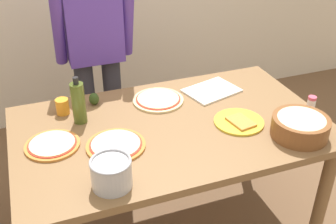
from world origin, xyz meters
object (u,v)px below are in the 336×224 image
object	(u,v)px
pizza_raw_on_board	(158,100)
pizza_cooked_on_tray	(52,145)
steel_pot	(111,173)
cup_orange	(62,106)
pizza_second_cooked	(116,145)
plate_with_slice	(239,122)
dining_table	(171,139)
olive_oil_bottle	(79,103)
avocado	(94,99)
popcorn_bowl	(300,125)
cutting_board_white	(212,91)
person_cook	(95,46)
salt_shaker	(311,105)

from	to	relation	value
pizza_raw_on_board	pizza_cooked_on_tray	world-z (taller)	same
steel_pot	cup_orange	bearing A→B (deg)	99.49
pizza_second_cooked	cup_orange	size ratio (longest dim) A/B	3.35
pizza_raw_on_board	steel_pot	world-z (taller)	steel_pot
pizza_cooked_on_tray	plate_with_slice	world-z (taller)	plate_with_slice
steel_pot	dining_table	bearing A→B (deg)	41.43
olive_oil_bottle	avocado	xyz separation A→B (m)	(0.10, 0.15, -0.08)
dining_table	cup_orange	world-z (taller)	cup_orange
pizza_raw_on_board	pizza_second_cooked	size ratio (longest dim) A/B	1.01
popcorn_bowl	cutting_board_white	bearing A→B (deg)	109.91
person_cook	pizza_raw_on_board	size ratio (longest dim) A/B	5.63
person_cook	pizza_second_cooked	bearing A→B (deg)	-95.97
person_cook	popcorn_bowl	bearing A→B (deg)	-53.59
popcorn_bowl	salt_shaker	distance (m)	0.23
cutting_board_white	dining_table	bearing A→B (deg)	-143.68
popcorn_bowl	salt_shaker	size ratio (longest dim) A/B	2.64
olive_oil_bottle	cup_orange	distance (m)	0.15
pizza_second_cooked	avocado	distance (m)	0.44
plate_with_slice	avocado	xyz separation A→B (m)	(-0.66, 0.45, 0.03)
steel_pot	pizza_raw_on_board	bearing A→B (deg)	55.84
avocado	dining_table	bearing A→B (deg)	-46.81
dining_table	olive_oil_bottle	xyz separation A→B (m)	(-0.43, 0.20, 0.20)
plate_with_slice	salt_shaker	world-z (taller)	salt_shaker
person_cook	salt_shaker	size ratio (longest dim) A/B	15.28
pizza_cooked_on_tray	salt_shaker	world-z (taller)	salt_shaker
dining_table	pizza_cooked_on_tray	distance (m)	0.61
cutting_board_white	avocado	xyz separation A→B (m)	(-0.68, 0.09, 0.03)
pizza_cooked_on_tray	cup_orange	xyz separation A→B (m)	(0.09, 0.29, 0.03)
pizza_raw_on_board	plate_with_slice	distance (m)	0.48
dining_table	person_cook	world-z (taller)	person_cook
plate_with_slice	cutting_board_white	bearing A→B (deg)	87.47
pizza_second_cooked	cup_orange	bearing A→B (deg)	115.73
popcorn_bowl	olive_oil_bottle	distance (m)	1.11
dining_table	olive_oil_bottle	distance (m)	0.52
pizza_raw_on_board	olive_oil_bottle	xyz separation A→B (m)	(-0.45, -0.07, 0.10)
plate_with_slice	avocado	size ratio (longest dim) A/B	3.71
olive_oil_bottle	cutting_board_white	size ratio (longest dim) A/B	0.85
plate_with_slice	avocado	bearing A→B (deg)	145.70
pizza_second_cooked	plate_with_slice	world-z (taller)	plate_with_slice
dining_table	person_cook	xyz separation A→B (m)	(-0.23, 0.76, 0.27)
plate_with_slice	popcorn_bowl	distance (m)	0.30
popcorn_bowl	dining_table	bearing A→B (deg)	151.21
pizza_raw_on_board	avocado	distance (m)	0.36
plate_with_slice	cup_orange	xyz separation A→B (m)	(-0.84, 0.42, 0.03)
cutting_board_white	plate_with_slice	bearing A→B (deg)	-92.53
steel_pot	cup_orange	distance (m)	0.67
popcorn_bowl	avocado	bearing A→B (deg)	143.47
popcorn_bowl	steel_pot	distance (m)	0.95
cup_orange	pizza_cooked_on_tray	bearing A→B (deg)	-107.56
pizza_second_cooked	avocado	size ratio (longest dim) A/B	4.06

